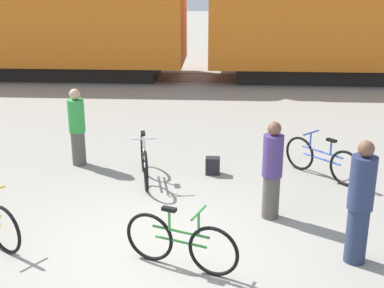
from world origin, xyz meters
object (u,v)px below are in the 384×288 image
object	(u,v)px
freight_train	(197,2)
bicycle_silver	(144,161)
bicycle_green	(181,243)
bicycle_blue	(322,159)
person_in_navy	(360,203)
person_in_purple	(272,170)
person_in_green	(77,127)
backpack	(213,166)

from	to	relation	value
freight_train	bicycle_silver	world-z (taller)	freight_train
bicycle_silver	bicycle_green	bearing A→B (deg)	-72.92
bicycle_green	bicycle_silver	size ratio (longest dim) A/B	0.92
freight_train	bicycle_blue	distance (m)	9.99
person_in_navy	person_in_purple	bearing A→B (deg)	-155.71
person_in_green	bicycle_blue	bearing A→B (deg)	19.15
freight_train	bicycle_green	distance (m)	12.90
bicycle_blue	person_in_purple	xyz separation A→B (m)	(-1.11, -1.79, 0.46)
bicycle_green	person_in_navy	bearing A→B (deg)	7.41
backpack	person_in_navy	bearing A→B (deg)	-56.78
person_in_purple	bicycle_blue	bearing A→B (deg)	143.53
bicycle_green	person_in_navy	world-z (taller)	person_in_navy
bicycle_silver	person_in_purple	world-z (taller)	person_in_purple
freight_train	bicycle_silver	bearing A→B (deg)	-92.99
freight_train	backpack	distance (m)	9.61
person_in_navy	freight_train	bearing A→B (deg)	177.76
bicycle_blue	backpack	size ratio (longest dim) A/B	3.82
bicycle_silver	person_in_navy	xyz separation A→B (m)	(3.34, -2.73, 0.49)
bicycle_blue	person_in_navy	size ratio (longest dim) A/B	0.73
person_in_purple	backpack	bearing A→B (deg)	-156.36
bicycle_silver	person_in_purple	bearing A→B (deg)	-32.21
bicycle_blue	person_in_navy	bearing A→B (deg)	-90.87
bicycle_silver	person_in_green	size ratio (longest dim) A/B	1.07
bicycle_silver	person_in_green	distance (m)	1.71
person_in_navy	backpack	xyz separation A→B (m)	(-2.05, 3.13, -0.72)
bicycle_silver	bicycle_blue	distance (m)	3.41
bicycle_green	person_in_green	size ratio (longest dim) A/B	0.99
bicycle_blue	person_in_navy	world-z (taller)	person_in_navy
bicycle_blue	freight_train	bearing A→B (deg)	107.24
bicycle_green	bicycle_blue	bearing A→B (deg)	54.21
person_in_green	person_in_purple	world-z (taller)	person_in_purple
freight_train	bicycle_blue	bearing A→B (deg)	-72.76
freight_train	bicycle_blue	world-z (taller)	freight_train
freight_train	backpack	bearing A→B (deg)	-85.14
bicycle_blue	backpack	bearing A→B (deg)	178.90
freight_train	person_in_green	distance (m)	9.28
freight_train	person_in_purple	bearing A→B (deg)	-80.94
person_in_purple	backpack	xyz separation A→B (m)	(-0.98, 1.83, -0.65)
bicycle_silver	backpack	world-z (taller)	bicycle_silver
freight_train	person_in_purple	xyz separation A→B (m)	(1.77, -11.08, -1.83)
freight_train	person_in_green	xyz separation A→B (m)	(-1.97, -8.88, -1.85)
freight_train	person_in_navy	distance (m)	12.82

